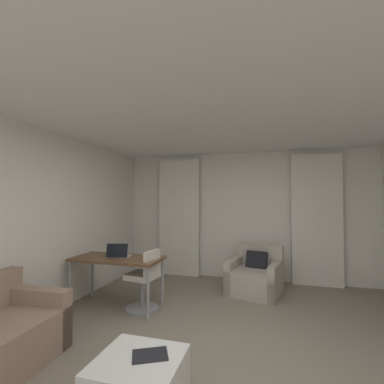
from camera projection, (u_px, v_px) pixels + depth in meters
ground_plane at (219, 366)px, 2.59m from camera, size 12.00×12.00×0.00m
wall_window at (244, 215)px, 5.55m from camera, size 5.12×0.06×2.60m
wall_left at (17, 225)px, 3.31m from camera, size 0.06×6.12×2.60m
ceiling at (218, 99)px, 2.68m from camera, size 5.12×6.12×0.06m
curtain_left_panel at (179, 217)px, 5.80m from camera, size 0.90×0.06×2.50m
curtain_right_panel at (317, 219)px, 5.06m from camera, size 0.90×0.06×2.50m
armchair at (255, 277)px, 4.65m from camera, size 1.00×1.00×0.79m
desk at (117, 262)px, 4.04m from camera, size 1.35×0.62×0.75m
desk_chair at (144, 283)px, 3.91m from camera, size 0.48×0.48×0.88m
laptop at (119, 254)px, 4.03m from camera, size 0.36×0.30×0.22m
coffee_table at (139, 382)px, 2.09m from camera, size 0.67×0.63×0.37m
magazine_open at (150, 355)px, 2.13m from camera, size 0.34×0.30×0.01m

